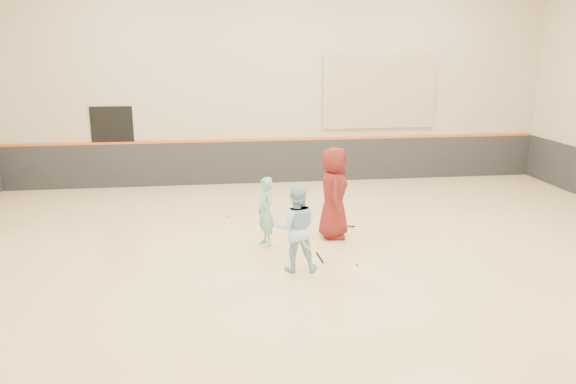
{
  "coord_description": "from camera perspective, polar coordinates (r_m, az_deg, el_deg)",
  "views": [
    {
      "loc": [
        -1.87,
        -9.39,
        3.69
      ],
      "look_at": [
        -0.53,
        0.4,
        1.15
      ],
      "focal_mm": 35.0,
      "sensor_mm": 36.0,
      "label": 1
    }
  ],
  "objects": [
    {
      "name": "room",
      "position": [
        10.0,
        3.34,
        -2.33
      ],
      "size": [
        15.04,
        12.04,
        6.22
      ],
      "color": "tan",
      "rests_on": "ground"
    },
    {
      "name": "wainscot_back",
      "position": [
        15.78,
        -0.82,
        3.13
      ],
      "size": [
        14.9,
        0.04,
        1.2
      ],
      "primitive_type": "cube",
      "color": "#232326",
      "rests_on": "floor"
    },
    {
      "name": "accent_stripe",
      "position": [
        15.66,
        -0.82,
        5.34
      ],
      "size": [
        14.9,
        0.03,
        0.06
      ],
      "primitive_type": "cube",
      "color": "#D85914",
      "rests_on": "wall_back"
    },
    {
      "name": "acoustic_panel",
      "position": [
        16.08,
        9.27,
        9.99
      ],
      "size": [
        3.2,
        0.08,
        2.0
      ],
      "primitive_type": "cube",
      "color": "tan",
      "rests_on": "wall_back"
    },
    {
      "name": "doorway",
      "position": [
        15.81,
        -17.3,
        4.34
      ],
      "size": [
        1.1,
        0.05,
        2.2
      ],
      "primitive_type": "cube",
      "color": "black",
      "rests_on": "floor"
    },
    {
      "name": "girl",
      "position": [
        10.7,
        -2.3,
        -2.01
      ],
      "size": [
        0.44,
        0.56,
        1.33
      ],
      "primitive_type": "imported",
      "rotation": [
        0.0,
        0.0,
        -1.28
      ],
      "color": "#70C3AF",
      "rests_on": "floor"
    },
    {
      "name": "instructor",
      "position": [
        9.46,
        0.83,
        -3.66
      ],
      "size": [
        0.78,
        0.64,
        1.51
      ],
      "primitive_type": "imported",
      "rotation": [
        0.0,
        0.0,
        3.05
      ],
      "color": "#9BCFF1",
      "rests_on": "floor"
    },
    {
      "name": "young_man",
      "position": [
        11.12,
        4.68,
        -0.09
      ],
      "size": [
        0.73,
        0.98,
        1.83
      ],
      "primitive_type": "imported",
      "rotation": [
        0.0,
        0.0,
        1.4
      ],
      "color": "maroon",
      "rests_on": "floor"
    },
    {
      "name": "held_racket",
      "position": [
        9.35,
        2.28,
        -5.18
      ],
      "size": [
        0.49,
        0.49,
        0.49
      ],
      "primitive_type": null,
      "color": "yellow",
      "rests_on": "instructor"
    },
    {
      "name": "spare_racket",
      "position": [
        12.06,
        4.98,
        -3.19
      ],
      "size": [
        0.72,
        0.72,
        0.11
      ],
      "primitive_type": null,
      "color": "#C4D12E",
      "rests_on": "floor"
    },
    {
      "name": "ball_under_racket",
      "position": [
        9.97,
        7.01,
        -7.21
      ],
      "size": [
        0.07,
        0.07,
        0.07
      ],
      "primitive_type": "sphere",
      "color": "#C4E334",
      "rests_on": "floor"
    },
    {
      "name": "ball_in_hand",
      "position": [
        10.9,
        6.2,
        0.7
      ],
      "size": [
        0.07,
        0.07,
        0.07
      ],
      "primitive_type": "sphere",
      "color": "yellow",
      "rests_on": "young_man"
    },
    {
      "name": "ball_beside_spare",
      "position": [
        12.68,
        -6.07,
        -2.42
      ],
      "size": [
        0.07,
        0.07,
        0.07
      ],
      "primitive_type": "sphere",
      "color": "yellow",
      "rests_on": "floor"
    }
  ]
}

